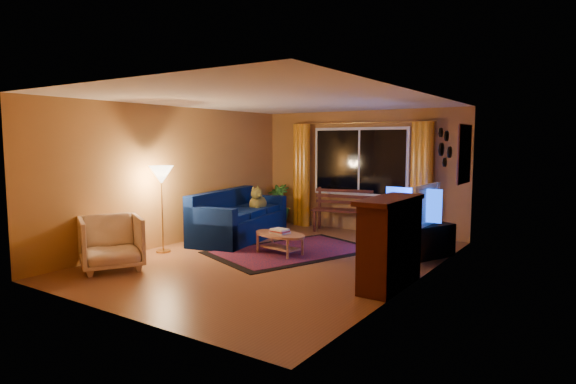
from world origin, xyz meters
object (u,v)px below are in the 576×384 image
Objects in this scene: bench at (348,221)px; floor_lamp at (162,209)px; sofa at (240,215)px; coffee_table at (280,244)px; armchair at (111,240)px; tv_console at (418,242)px.

bench is 1.03× the size of floor_lamp.
sofa is 2.30× the size of coffee_table.
armchair is 4.72m from tv_console.
bench is 1.74× the size of armchair.
coffee_table is 2.23m from tv_console.
sofa is at bearing 155.23° from coffee_table.
floor_lamp is 1.13× the size of tv_console.
armchair reaches higher than coffee_table.
sofa is at bearing 77.19° from floor_lamp.
floor_lamp reaches higher than bench.
sofa reaches higher than tv_console.
coffee_table is (1.53, 2.12, -0.25)m from armchair.
sofa is at bearing -142.17° from bench.
floor_lamp is (-0.36, -1.59, 0.27)m from sofa.
coffee_table is at bearing -6.76° from armchair.
armchair is 2.63m from coffee_table.
floor_lamp reaches higher than armchair.
armchair reaches higher than bench.
floor_lamp reaches higher than tv_console.
coffee_table is at bearing -128.66° from tv_console.
floor_lamp is at bearing 39.58° from armchair.
tv_console is at bearing -48.82° from bench.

